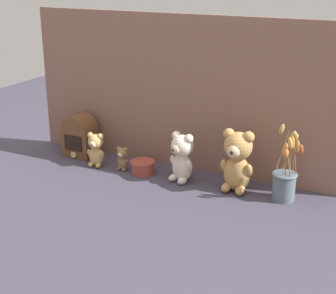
{
  "coord_description": "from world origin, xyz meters",
  "views": [
    {
      "loc": [
        0.99,
        -1.95,
        0.94
      ],
      "look_at": [
        0.0,
        0.02,
        0.15
      ],
      "focal_mm": 55.0,
      "sensor_mm": 36.0,
      "label": 1
    }
  ],
  "objects_px": {
    "teddy_bear_small": "(96,149)",
    "teddy_bear_tiny": "(122,158)",
    "teddy_bear_medium": "(182,156)",
    "teddy_bear_large": "(237,160)",
    "decorative_tin_tall": "(143,167)",
    "vintage_radio": "(80,136)",
    "flower_vase": "(285,179)"
  },
  "relations": [
    {
      "from": "teddy_bear_large",
      "to": "teddy_bear_tiny",
      "type": "bearing_deg",
      "value": -178.3
    },
    {
      "from": "teddy_bear_large",
      "to": "teddy_bear_tiny",
      "type": "xyz_separation_m",
      "value": [
        -0.57,
        -0.02,
        -0.08
      ]
    },
    {
      "from": "teddy_bear_tiny",
      "to": "decorative_tin_tall",
      "type": "distance_m",
      "value": 0.11
    },
    {
      "from": "teddy_bear_medium",
      "to": "teddy_bear_small",
      "type": "relative_size",
      "value": 1.36
    },
    {
      "from": "teddy_bear_tiny",
      "to": "teddy_bear_small",
      "type": "bearing_deg",
      "value": -174.33
    },
    {
      "from": "vintage_radio",
      "to": "decorative_tin_tall",
      "type": "distance_m",
      "value": 0.41
    },
    {
      "from": "teddy_bear_medium",
      "to": "teddy_bear_small",
      "type": "distance_m",
      "value": 0.45
    },
    {
      "from": "teddy_bear_large",
      "to": "vintage_radio",
      "type": "bearing_deg",
      "value": 176.63
    },
    {
      "from": "teddy_bear_small",
      "to": "teddy_bear_tiny",
      "type": "height_order",
      "value": "teddy_bear_small"
    },
    {
      "from": "teddy_bear_tiny",
      "to": "decorative_tin_tall",
      "type": "relative_size",
      "value": 1.0
    },
    {
      "from": "teddy_bear_large",
      "to": "teddy_bear_tiny",
      "type": "height_order",
      "value": "teddy_bear_large"
    },
    {
      "from": "teddy_bear_large",
      "to": "teddy_bear_medium",
      "type": "xyz_separation_m",
      "value": [
        -0.26,
        -0.01,
        -0.02
      ]
    },
    {
      "from": "teddy_bear_small",
      "to": "flower_vase",
      "type": "bearing_deg",
      "value": 2.38
    },
    {
      "from": "flower_vase",
      "to": "decorative_tin_tall",
      "type": "distance_m",
      "value": 0.67
    },
    {
      "from": "teddy_bear_small",
      "to": "vintage_radio",
      "type": "bearing_deg",
      "value": 151.82
    },
    {
      "from": "teddy_bear_small",
      "to": "teddy_bear_large",
      "type": "bearing_deg",
      "value": 2.5
    },
    {
      "from": "teddy_bear_small",
      "to": "decorative_tin_tall",
      "type": "distance_m",
      "value": 0.26
    },
    {
      "from": "flower_vase",
      "to": "teddy_bear_small",
      "type": "bearing_deg",
      "value": -177.62
    },
    {
      "from": "vintage_radio",
      "to": "flower_vase",
      "type": "bearing_deg",
      "value": -2.33
    },
    {
      "from": "teddy_bear_medium",
      "to": "vintage_radio",
      "type": "height_order",
      "value": "teddy_bear_medium"
    },
    {
      "from": "teddy_bear_large",
      "to": "teddy_bear_small",
      "type": "bearing_deg",
      "value": -177.5
    },
    {
      "from": "teddy_bear_small",
      "to": "flower_vase",
      "type": "xyz_separation_m",
      "value": [
        0.92,
        0.04,
        0.0
      ]
    },
    {
      "from": "teddy_bear_large",
      "to": "vintage_radio",
      "type": "distance_m",
      "value": 0.87
    },
    {
      "from": "teddy_bear_medium",
      "to": "decorative_tin_tall",
      "type": "xyz_separation_m",
      "value": [
        -0.2,
        0.0,
        -0.09
      ]
    },
    {
      "from": "vintage_radio",
      "to": "decorative_tin_tall",
      "type": "relative_size",
      "value": 1.87
    },
    {
      "from": "teddy_bear_large",
      "to": "flower_vase",
      "type": "height_order",
      "value": "flower_vase"
    },
    {
      "from": "teddy_bear_large",
      "to": "teddy_bear_tiny",
      "type": "relative_size",
      "value": 2.4
    },
    {
      "from": "teddy_bear_medium",
      "to": "teddy_bear_small",
      "type": "bearing_deg",
      "value": -177.59
    },
    {
      "from": "teddy_bear_small",
      "to": "vintage_radio",
      "type": "distance_m",
      "value": 0.17
    },
    {
      "from": "teddy_bear_tiny",
      "to": "teddy_bear_large",
      "type": "bearing_deg",
      "value": 1.7
    },
    {
      "from": "teddy_bear_medium",
      "to": "flower_vase",
      "type": "height_order",
      "value": "flower_vase"
    },
    {
      "from": "teddy_bear_large",
      "to": "teddy_bear_tiny",
      "type": "distance_m",
      "value": 0.57
    }
  ]
}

